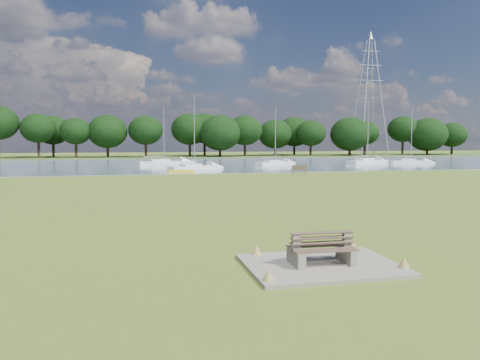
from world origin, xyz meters
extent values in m
plane|color=olive|center=(0.00, 0.00, 0.00)|extent=(220.00, 220.00, 0.00)
cube|color=gray|center=(0.00, 42.00, 0.00)|extent=(220.00, 40.00, 0.10)
cube|color=#4C6626|center=(0.00, 72.00, 0.00)|extent=(220.00, 20.00, 0.40)
cube|color=gray|center=(0.00, -14.00, 0.05)|extent=(4.20, 3.20, 0.10)
cube|color=gray|center=(-0.75, -13.98, 0.32)|extent=(0.24, 1.05, 0.44)
cube|color=gray|center=(-0.75, -13.98, 0.72)|extent=(0.22, 0.18, 0.55)
cube|color=gray|center=(0.75, -14.02, 0.32)|extent=(0.24, 1.05, 0.44)
cube|color=gray|center=(0.75, -14.02, 0.72)|extent=(0.22, 0.18, 0.55)
cube|color=brown|center=(-0.01, -14.33, 0.55)|extent=(1.80, 0.44, 0.04)
cube|color=brown|center=(0.00, -14.08, 0.85)|extent=(1.79, 0.17, 0.44)
cube|color=brown|center=(0.01, -13.67, 0.55)|extent=(1.80, 0.44, 0.04)
cube|color=brown|center=(0.00, -13.92, 0.85)|extent=(1.79, 0.17, 0.44)
cube|color=brown|center=(11.18, 19.84, 0.23)|extent=(0.23, 0.45, 0.46)
cube|color=brown|center=(12.39, 19.38, 0.23)|extent=(0.23, 0.45, 0.46)
cube|color=brown|center=(11.78, 19.61, 0.46)|extent=(1.56, 0.95, 0.05)
cube|color=brown|center=(11.71, 19.42, 0.70)|extent=(1.41, 0.58, 0.45)
cube|color=yellow|center=(0.07, 24.00, 0.19)|extent=(2.83, 1.40, 0.28)
cylinder|color=#A2A2A2|center=(44.68, 67.85, 12.93)|extent=(0.22, 0.22, 25.45)
cylinder|color=#A2A2A2|center=(48.97, 67.85, 12.93)|extent=(0.22, 0.22, 25.45)
cylinder|color=#A2A2A2|center=(44.68, 72.15, 12.93)|extent=(0.22, 0.22, 25.45)
cylinder|color=#A2A2A2|center=(48.97, 72.15, 12.93)|extent=(0.22, 0.22, 25.45)
cube|color=#A2A2A2|center=(46.82, 70.00, 16.75)|extent=(6.44, 0.14, 0.14)
cube|color=#A2A2A2|center=(46.82, 70.00, 20.05)|extent=(5.33, 0.14, 0.14)
cube|color=#A2A2A2|center=(46.82, 70.00, 23.11)|extent=(4.23, 0.14, 0.14)
cone|color=#A2A2A2|center=(46.82, 70.00, 26.57)|extent=(1.10, 1.10, 1.84)
cylinder|color=black|center=(-23.00, 68.00, 1.89)|extent=(0.44, 0.44, 3.38)
ellipsoid|color=black|center=(-23.00, 68.00, 6.01)|extent=(6.19, 6.19, 5.26)
cylinder|color=black|center=(-16.00, 68.00, 2.02)|extent=(0.44, 0.44, 3.63)
ellipsoid|color=black|center=(-16.00, 68.00, 6.45)|extent=(7.08, 7.08, 6.02)
cylinder|color=black|center=(-9.00, 68.00, 1.63)|extent=(0.44, 0.44, 2.87)
ellipsoid|color=black|center=(-9.00, 68.00, 5.14)|extent=(7.96, 7.96, 6.77)
cylinder|color=black|center=(-2.00, 68.00, 1.76)|extent=(0.44, 0.44, 3.12)
ellipsoid|color=black|center=(-2.00, 68.00, 5.57)|extent=(6.19, 6.19, 5.26)
cylinder|color=black|center=(5.00, 68.00, 1.89)|extent=(0.44, 0.44, 3.38)
ellipsoid|color=black|center=(5.00, 68.00, 6.01)|extent=(7.08, 7.08, 6.02)
cylinder|color=black|center=(12.00, 68.00, 2.02)|extent=(0.44, 0.44, 3.63)
ellipsoid|color=black|center=(12.00, 68.00, 6.45)|extent=(7.96, 7.96, 6.77)
cylinder|color=black|center=(19.00, 68.00, 1.63)|extent=(0.44, 0.44, 2.87)
ellipsoid|color=black|center=(19.00, 68.00, 5.14)|extent=(6.19, 6.19, 5.26)
cylinder|color=black|center=(26.00, 68.00, 1.76)|extent=(0.44, 0.44, 3.12)
ellipsoid|color=black|center=(26.00, 68.00, 5.57)|extent=(7.08, 7.08, 6.02)
cylinder|color=black|center=(33.00, 68.00, 1.89)|extent=(0.44, 0.44, 3.38)
ellipsoid|color=black|center=(33.00, 68.00, 6.01)|extent=(7.96, 7.96, 6.77)
cylinder|color=black|center=(40.00, 68.00, 2.02)|extent=(0.44, 0.44, 3.63)
ellipsoid|color=black|center=(40.00, 68.00, 6.45)|extent=(6.19, 6.19, 5.26)
cylinder|color=black|center=(47.00, 68.00, 1.63)|extent=(0.44, 0.44, 2.87)
ellipsoid|color=black|center=(47.00, 68.00, 5.14)|extent=(7.08, 7.08, 6.02)
cylinder|color=black|center=(54.00, 68.00, 1.76)|extent=(0.44, 0.44, 3.12)
ellipsoid|color=black|center=(54.00, 68.00, 5.57)|extent=(7.96, 7.96, 6.77)
cylinder|color=black|center=(61.00, 68.00, 1.89)|extent=(0.44, 0.44, 3.38)
ellipsoid|color=black|center=(61.00, 68.00, 6.01)|extent=(6.19, 6.19, 5.26)
cylinder|color=black|center=(68.00, 68.00, 2.02)|extent=(0.44, 0.44, 3.63)
ellipsoid|color=black|center=(68.00, 68.00, 6.45)|extent=(7.08, 7.08, 6.02)
cube|color=silver|center=(34.81, 35.07, 0.38)|extent=(5.78, 2.87, 0.67)
cube|color=silver|center=(34.38, 35.18, 0.79)|extent=(2.19, 1.66, 0.43)
cylinder|color=#A5A8AD|center=(34.81, 35.07, 4.60)|extent=(0.11, 0.11, 8.15)
cube|color=silver|center=(14.23, 35.72, 0.38)|extent=(6.04, 3.83, 0.66)
cube|color=silver|center=(13.80, 35.53, 0.78)|extent=(2.40, 2.00, 0.43)
cylinder|color=#A5A8AD|center=(14.23, 35.72, 4.24)|extent=(0.11, 0.11, 7.44)
cube|color=silver|center=(-0.65, 39.77, 0.43)|extent=(7.41, 3.27, 0.75)
cube|color=silver|center=(-1.22, 39.67, 0.88)|extent=(2.75, 2.00, 0.48)
cylinder|color=#A5A8AD|center=(-0.65, 39.77, 4.31)|extent=(0.13, 0.13, 7.44)
cube|color=silver|center=(2.08, 28.37, 0.38)|extent=(6.46, 4.00, 0.66)
cube|color=silver|center=(1.62, 28.18, 0.78)|extent=(2.55, 2.11, 0.43)
cylinder|color=#A5A8AD|center=(2.08, 28.37, 4.52)|extent=(0.11, 0.11, 7.99)
cube|color=silver|center=(28.46, 36.21, 0.42)|extent=(7.13, 4.14, 0.74)
cube|color=silver|center=(27.94, 36.03, 0.86)|extent=(2.78, 2.24, 0.47)
cylinder|color=#A5A8AD|center=(28.46, 36.21, 4.82)|extent=(0.13, 0.13, 8.49)
camera|label=1|loc=(-5.11, -25.93, 3.53)|focal=35.00mm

